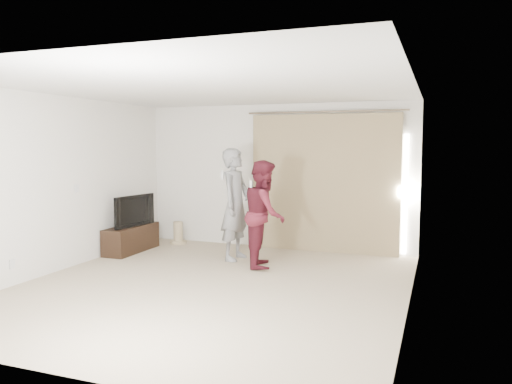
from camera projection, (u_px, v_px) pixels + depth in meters
floor at (212, 287)px, 6.61m from camera, size 5.50×5.50×0.00m
wall_back at (276, 176)px, 9.05m from camera, size 5.00×0.04×2.60m
wall_left at (57, 184)px, 7.35m from camera, size 0.04×5.50×2.60m
ceiling at (210, 88)px, 6.36m from camera, size 5.00×5.50×0.01m
curtain at (325, 183)px, 8.68m from camera, size 2.80×0.11×2.46m
tv_console at (131, 239)px, 8.76m from camera, size 0.41×1.18×0.46m
tv at (131, 210)px, 8.71m from camera, size 0.26×0.96×0.55m
scratching_post at (178, 235)px, 9.47m from camera, size 0.31×0.31×0.42m
person_man at (235, 204)px, 8.11m from camera, size 0.48×0.69×1.82m
person_woman at (264, 214)px, 7.65m from camera, size 0.83×0.95×1.64m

